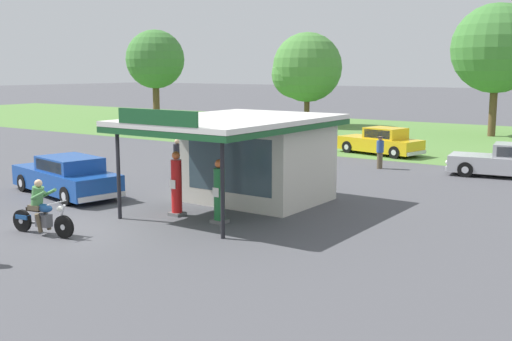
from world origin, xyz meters
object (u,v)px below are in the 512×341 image
parked_car_back_row_centre (381,142)px  bystander_standing_back_lot (177,157)px  gas_pump_offside (219,194)px  parked_car_back_row_centre_left (511,162)px  bystander_admiring_sedan (380,151)px  motorcycle_with_rider (41,212)px  bystander_chatting_near_pumps (262,153)px  parked_car_back_row_right (242,137)px  featured_classic_sedan (67,177)px  parked_car_back_row_centre_right (148,125)px  gas_pump_nearside (177,186)px

parked_car_back_row_centre → bystander_standing_back_lot: bystander_standing_back_lot is taller
bystander_standing_back_lot → gas_pump_offside: bearing=-39.9°
parked_car_back_row_centre_left → bystander_admiring_sedan: bystander_admiring_sedan is taller
motorcycle_with_rider → bystander_chatting_near_pumps: (-1.37, 13.09, 0.13)m
parked_car_back_row_right → bystander_standing_back_lot: bystander_standing_back_lot is taller
parked_car_back_row_right → bystander_admiring_sedan: bystander_admiring_sedan is taller
bystander_chatting_near_pumps → bystander_standing_back_lot: size_ratio=0.94×
gas_pump_offside → motorcycle_with_rider: bearing=-129.9°
parked_car_back_row_centre_left → bystander_standing_back_lot: bystander_standing_back_lot is taller
gas_pump_offside → motorcycle_with_rider: 5.12m
gas_pump_offside → parked_car_back_row_right: gas_pump_offside is taller
parked_car_back_row_centre → parked_car_back_row_right: size_ratio=0.90×
gas_pump_offside → bystander_standing_back_lot: size_ratio=1.21×
featured_classic_sedan → parked_car_back_row_centre_left: 18.41m
bystander_admiring_sedan → parked_car_back_row_centre_left: bearing=9.9°
parked_car_back_row_centre → parked_car_back_row_centre_right: 17.97m
bystander_chatting_near_pumps → gas_pump_offside: bearing=-63.1°
featured_classic_sedan → parked_car_back_row_centre: (5.05, 17.07, -0.01)m
parked_car_back_row_centre → bystander_admiring_sedan: bearing=-67.1°
parked_car_back_row_centre_left → parked_car_back_row_centre_right: bearing=171.0°
featured_classic_sedan → bystander_standing_back_lot: bystander_standing_back_lot is taller
gas_pump_nearside → featured_classic_sedan: 5.55m
parked_car_back_row_centre → parked_car_back_row_centre_left: 8.42m
bystander_standing_back_lot → bystander_admiring_sedan: size_ratio=1.06×
featured_classic_sedan → parked_car_back_row_centre_left: bearing=46.7°
gas_pump_nearside → parked_car_back_row_centre_left: size_ratio=0.40×
gas_pump_nearside → motorcycle_with_rider: 4.24m
parked_car_back_row_centre → motorcycle_with_rider: bearing=-92.9°
motorcycle_with_rider → parked_car_back_row_centre: motorcycle_with_rider is taller
featured_classic_sedan → bystander_admiring_sedan: bearing=60.5°
bystander_standing_back_lot → parked_car_back_row_centre: bearing=68.6°
gas_pump_nearside → motorcycle_with_rider: size_ratio=0.93×
bystander_chatting_near_pumps → bystander_standing_back_lot: bystander_standing_back_lot is taller
gas_pump_nearside → parked_car_back_row_centre_left: 15.27m
gas_pump_offside → motorcycle_with_rider: size_ratio=0.88×
gas_pump_offside → parked_car_back_row_centre_right: (-20.19, 17.56, -0.18)m
gas_pump_nearside → bystander_admiring_sedan: 12.63m
bystander_admiring_sedan → parked_car_back_row_right: bearing=166.1°
bystander_chatting_near_pumps → bystander_standing_back_lot: bearing=-120.6°
bystander_chatting_near_pumps → motorcycle_with_rider: bearing=-84.0°
parked_car_back_row_centre_left → parked_car_back_row_right: (-15.38, 1.43, -0.01)m
motorcycle_with_rider → featured_classic_sedan: (-3.99, 4.05, 0.03)m
featured_classic_sedan → parked_car_back_row_right: featured_classic_sedan is taller
gas_pump_offside → parked_car_back_row_centre_left: bearing=68.4°
gas_pump_nearside → parked_car_back_row_right: 17.10m
featured_classic_sedan → parked_car_back_row_centre_right: size_ratio=1.01×
gas_pump_offside → parked_car_back_row_right: size_ratio=0.35×
motorcycle_with_rider → parked_car_back_row_right: bearing=109.6°
gas_pump_nearside → parked_car_back_row_right: bearing=119.0°
gas_pump_offside → bystander_chatting_near_pumps: gas_pump_offside is taller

